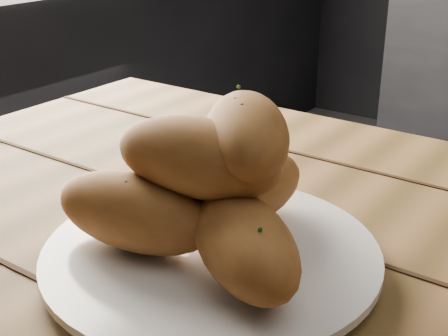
% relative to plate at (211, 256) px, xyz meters
% --- Properties ---
extents(plate, '(0.31, 0.31, 0.02)m').
position_rel_plate_xyz_m(plate, '(0.00, 0.00, 0.00)').
color(plate, white).
rests_on(plate, table).
extents(bread_rolls, '(0.28, 0.24, 0.14)m').
position_rel_plate_xyz_m(bread_rolls, '(-0.00, 0.00, 0.07)').
color(bread_rolls, '#A2642D').
rests_on(bread_rolls, plate).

